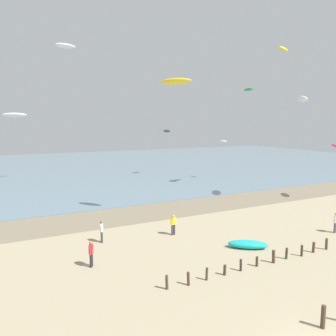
{
  "coord_description": "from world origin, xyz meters",
  "views": [
    {
      "loc": [
        -11.36,
        -6.88,
        9.16
      ],
      "look_at": [
        -1.74,
        12.03,
        6.26
      ],
      "focal_mm": 35.32,
      "sensor_mm": 36.0,
      "label": 1
    }
  ],
  "objects_px": {
    "grounded_kite": "(248,244)",
    "kite_aloft_4": "(336,146)",
    "kite_aloft_7": "(302,99)",
    "person_nearest_camera": "(173,224)",
    "person_mid_beach": "(91,253)",
    "kite_aloft_2": "(249,89)",
    "kite_aloft_3": "(167,131)",
    "person_right_flank": "(102,231)",
    "kite_aloft_11": "(14,115)",
    "person_by_waterline": "(335,222)",
    "kite_aloft_5": "(176,81)",
    "kite_aloft_10": "(223,141)",
    "kite_aloft_6": "(283,49)",
    "kite_aloft_12": "(66,46)"
  },
  "relations": [
    {
      "from": "grounded_kite",
      "to": "kite_aloft_4",
      "type": "distance_m",
      "value": 21.73
    },
    {
      "from": "kite_aloft_4",
      "to": "kite_aloft_6",
      "type": "height_order",
      "value": "kite_aloft_6"
    },
    {
      "from": "person_mid_beach",
      "to": "person_right_flank",
      "type": "distance_m",
      "value": 4.39
    },
    {
      "from": "kite_aloft_3",
      "to": "kite_aloft_11",
      "type": "height_order",
      "value": "kite_aloft_11"
    },
    {
      "from": "kite_aloft_3",
      "to": "kite_aloft_6",
      "type": "bearing_deg",
      "value": -104.41
    },
    {
      "from": "person_mid_beach",
      "to": "kite_aloft_6",
      "type": "xyz_separation_m",
      "value": [
        28.53,
        12.43,
        17.69
      ]
    },
    {
      "from": "kite_aloft_3",
      "to": "kite_aloft_6",
      "type": "relative_size",
      "value": 0.82
    },
    {
      "from": "person_nearest_camera",
      "to": "kite_aloft_2",
      "type": "relative_size",
      "value": 0.73
    },
    {
      "from": "person_by_waterline",
      "to": "kite_aloft_5",
      "type": "distance_m",
      "value": 18.44
    },
    {
      "from": "kite_aloft_11",
      "to": "kite_aloft_7",
      "type": "bearing_deg",
      "value": -31.91
    },
    {
      "from": "person_by_waterline",
      "to": "kite_aloft_11",
      "type": "bearing_deg",
      "value": 123.98
    },
    {
      "from": "person_nearest_camera",
      "to": "kite_aloft_7",
      "type": "relative_size",
      "value": 0.56
    },
    {
      "from": "kite_aloft_4",
      "to": "kite_aloft_12",
      "type": "bearing_deg",
      "value": 86.36
    },
    {
      "from": "kite_aloft_10",
      "to": "kite_aloft_11",
      "type": "relative_size",
      "value": 0.57
    },
    {
      "from": "kite_aloft_2",
      "to": "kite_aloft_10",
      "type": "distance_m",
      "value": 10.66
    },
    {
      "from": "person_nearest_camera",
      "to": "grounded_kite",
      "type": "distance_m",
      "value": 6.22
    },
    {
      "from": "grounded_kite",
      "to": "kite_aloft_12",
      "type": "height_order",
      "value": "kite_aloft_12"
    },
    {
      "from": "grounded_kite",
      "to": "kite_aloft_11",
      "type": "distance_m",
      "value": 37.13
    },
    {
      "from": "kite_aloft_2",
      "to": "kite_aloft_4",
      "type": "height_order",
      "value": "kite_aloft_2"
    },
    {
      "from": "kite_aloft_2",
      "to": "kite_aloft_7",
      "type": "distance_m",
      "value": 9.24
    },
    {
      "from": "person_mid_beach",
      "to": "kite_aloft_4",
      "type": "bearing_deg",
      "value": 10.1
    },
    {
      "from": "kite_aloft_11",
      "to": "person_by_waterline",
      "type": "bearing_deg",
      "value": -47.41
    },
    {
      "from": "kite_aloft_4",
      "to": "kite_aloft_7",
      "type": "bearing_deg",
      "value": 114.25
    },
    {
      "from": "person_by_waterline",
      "to": "kite_aloft_2",
      "type": "xyz_separation_m",
      "value": [
        5.81,
        18.3,
        12.73
      ]
    },
    {
      "from": "kite_aloft_3",
      "to": "person_mid_beach",
      "type": "bearing_deg",
      "value": -161.36
    },
    {
      "from": "person_mid_beach",
      "to": "person_nearest_camera",
      "type": "bearing_deg",
      "value": 21.65
    },
    {
      "from": "kite_aloft_3",
      "to": "grounded_kite",
      "type": "bearing_deg",
      "value": -143.81
    },
    {
      "from": "kite_aloft_3",
      "to": "kite_aloft_10",
      "type": "height_order",
      "value": "kite_aloft_3"
    },
    {
      "from": "person_mid_beach",
      "to": "kite_aloft_2",
      "type": "distance_m",
      "value": 32.66
    },
    {
      "from": "person_mid_beach",
      "to": "kite_aloft_7",
      "type": "bearing_deg",
      "value": 14.26
    },
    {
      "from": "kite_aloft_10",
      "to": "person_by_waterline",
      "type": "bearing_deg",
      "value": 166.8
    },
    {
      "from": "kite_aloft_3",
      "to": "kite_aloft_11",
      "type": "xyz_separation_m",
      "value": [
        -23.64,
        0.23,
        2.46
      ]
    },
    {
      "from": "person_by_waterline",
      "to": "grounded_kite",
      "type": "bearing_deg",
      "value": 176.12
    },
    {
      "from": "grounded_kite",
      "to": "kite_aloft_7",
      "type": "bearing_deg",
      "value": -113.68
    },
    {
      "from": "person_right_flank",
      "to": "kite_aloft_2",
      "type": "height_order",
      "value": "kite_aloft_2"
    },
    {
      "from": "person_nearest_camera",
      "to": "kite_aloft_3",
      "type": "xyz_separation_m",
      "value": [
        13.38,
        27.69,
        6.86
      ]
    },
    {
      "from": "kite_aloft_3",
      "to": "kite_aloft_10",
      "type": "relative_size",
      "value": 1.23
    },
    {
      "from": "kite_aloft_3",
      "to": "kite_aloft_10",
      "type": "distance_m",
      "value": 9.97
    },
    {
      "from": "person_nearest_camera",
      "to": "grounded_kite",
      "type": "bearing_deg",
      "value": -55.15
    },
    {
      "from": "person_nearest_camera",
      "to": "kite_aloft_5",
      "type": "relative_size",
      "value": 0.55
    },
    {
      "from": "grounded_kite",
      "to": "kite_aloft_2",
      "type": "xyz_separation_m",
      "value": [
        14.66,
        17.7,
        13.35
      ]
    },
    {
      "from": "kite_aloft_3",
      "to": "kite_aloft_10",
      "type": "xyz_separation_m",
      "value": [
        6.31,
        -7.57,
        -1.56
      ]
    },
    {
      "from": "grounded_kite",
      "to": "kite_aloft_3",
      "type": "distance_m",
      "value": 35.03
    },
    {
      "from": "person_right_flank",
      "to": "kite_aloft_4",
      "type": "xyz_separation_m",
      "value": [
        28.68,
        1.43,
        5.54
      ]
    },
    {
      "from": "kite_aloft_4",
      "to": "kite_aloft_10",
      "type": "distance_m",
      "value": 17.98
    },
    {
      "from": "kite_aloft_3",
      "to": "kite_aloft_4",
      "type": "xyz_separation_m",
      "value": [
        9.59,
        -25.25,
        -1.32
      ]
    },
    {
      "from": "kite_aloft_5",
      "to": "person_nearest_camera",
      "type": "bearing_deg",
      "value": -65.97
    },
    {
      "from": "person_by_waterline",
      "to": "kite_aloft_6",
      "type": "xyz_separation_m",
      "value": [
        8.62,
        15.13,
        17.69
      ]
    },
    {
      "from": "kite_aloft_3",
      "to": "kite_aloft_12",
      "type": "bearing_deg",
      "value": 150.41
    },
    {
      "from": "grounded_kite",
      "to": "kite_aloft_5",
      "type": "distance_m",
      "value": 15.71
    }
  ]
}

